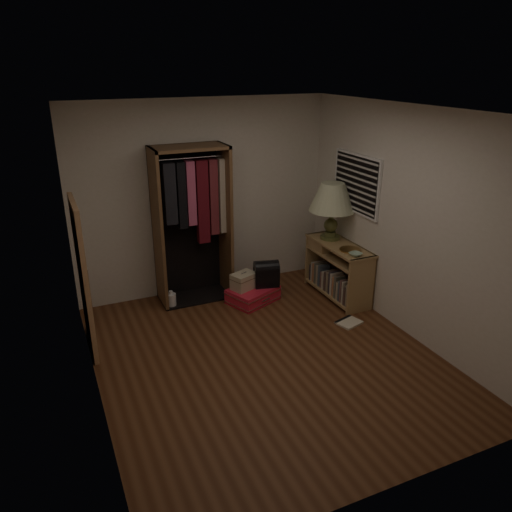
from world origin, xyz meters
The scene contains 13 objects.
ground centered at (0.00, 0.00, 0.00)m, with size 4.00×4.00×0.00m, color #512B17.
room_walls centered at (0.08, 0.04, 1.50)m, with size 3.52×4.02×2.60m.
console_bookshelf centered at (1.53, 1.04, 0.39)m, with size 0.42×1.12×0.75m.
open_wardrobe centered at (-0.22, 1.77, 1.21)m, with size 0.99×0.50×2.05m.
floor_mirror centered at (-1.70, 1.00, 0.85)m, with size 0.06×0.80×1.70m.
pink_suitcase centered at (0.41, 1.31, 0.10)m, with size 0.78×0.68×0.20m.
train_case centered at (0.30, 1.34, 0.31)m, with size 0.38×0.32×0.23m.
black_bag centered at (0.61, 1.31, 0.38)m, with size 0.37×0.28×0.35m.
table_lamp centered at (1.54, 1.25, 1.31)m, with size 0.68×0.68×0.77m.
brass_tray centered at (1.54, 0.76, 0.76)m, with size 0.30×0.30×0.02m.
ceramic_bowl centered at (1.49, 0.57, 0.77)m, with size 0.16×0.16×0.04m, color #98B79D.
white_jug centered at (-0.63, 1.60, 0.09)m, with size 0.13×0.13×0.22m.
floor_book centered at (1.25, 0.28, 0.01)m, with size 0.34×0.30×0.03m.
Camera 1 is at (-2.00, -4.21, 3.03)m, focal length 35.00 mm.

